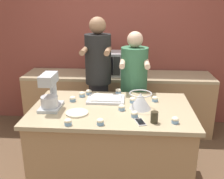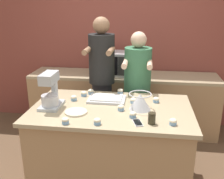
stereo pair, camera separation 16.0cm
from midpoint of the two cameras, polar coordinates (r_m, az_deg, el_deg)
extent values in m
cube|color=brown|center=(4.18, 0.51, 10.70)|extent=(10.00, 0.06, 2.70)
cube|color=#A87F56|center=(2.91, -1.69, -12.51)|extent=(1.58, 0.93, 0.85)
cube|color=tan|center=(2.70, -1.78, -4.37)|extent=(1.64, 0.99, 0.04)
cube|color=#A87F56|center=(4.08, 0.16, -2.98)|extent=(2.80, 0.60, 0.85)
cube|color=tan|center=(3.94, 0.17, 3.04)|extent=(2.80, 0.60, 0.04)
cylinder|color=#232328|center=(3.57, -4.13, -5.63)|extent=(0.26, 0.26, 0.93)
cylinder|color=black|center=(3.33, -4.44, 6.61)|extent=(0.33, 0.33, 0.62)
sphere|color=#936B4C|center=(3.26, -4.62, 13.73)|extent=(0.21, 0.21, 0.21)
cylinder|color=#936B4C|center=(3.16, -7.49, 8.42)|extent=(0.06, 0.34, 0.06)
cylinder|color=#936B4C|center=(3.12, -2.39, 8.42)|extent=(0.06, 0.34, 0.06)
cylinder|color=#33384C|center=(3.56, 3.26, -6.61)|extent=(0.26, 0.26, 0.83)
cylinder|color=#38704C|center=(3.32, 3.48, 4.31)|extent=(0.34, 0.34, 0.56)
sphere|color=#DBB293|center=(3.25, 3.62, 10.82)|extent=(0.20, 0.20, 0.20)
cylinder|color=#DBB293|center=(3.13, 0.83, 5.73)|extent=(0.06, 0.34, 0.06)
cylinder|color=#DBB293|center=(3.13, 6.13, 5.62)|extent=(0.06, 0.34, 0.06)
cube|color=#B2B7BC|center=(2.77, -14.74, -3.66)|extent=(0.20, 0.30, 0.03)
cylinder|color=#B2B7BC|center=(2.82, -14.23, -0.30)|extent=(0.07, 0.07, 0.23)
cube|color=#B2B7BC|center=(2.66, -15.36, 2.20)|extent=(0.13, 0.26, 0.10)
cylinder|color=#BCBCC1|center=(2.71, -15.10, -2.59)|extent=(0.17, 0.17, 0.11)
cone|color=#BCBCC1|center=(2.65, 4.48, -2.46)|extent=(0.22, 0.22, 0.17)
torus|color=#BCBCC1|center=(2.63, 4.52, -0.85)|extent=(0.23, 0.23, 0.01)
cube|color=#BCBCC1|center=(2.89, -2.93, -2.16)|extent=(0.40, 0.28, 0.02)
cube|color=white|center=(2.88, -2.93, -1.79)|extent=(0.33, 0.22, 0.02)
cube|color=#B7B7BC|center=(3.91, -2.56, 5.75)|extent=(0.48, 0.37, 0.34)
cube|color=black|center=(3.73, -3.55, 5.12)|extent=(0.33, 0.01, 0.27)
cube|color=#2D2D2D|center=(3.71, -0.21, 5.07)|extent=(0.10, 0.01, 0.27)
cube|color=silver|center=(2.38, 4.24, -7.11)|extent=(0.11, 0.16, 0.01)
cube|color=black|center=(2.38, 4.24, -6.99)|extent=(0.10, 0.14, 0.00)
cylinder|color=#332D1E|center=(2.37, 7.29, -6.03)|extent=(0.07, 0.07, 0.10)
cylinder|color=beige|center=(2.58, -9.41, -5.07)|extent=(0.22, 0.22, 0.02)
cylinder|color=#759EC6|center=(3.02, -8.04, -1.31)|extent=(0.06, 0.06, 0.03)
ellipsoid|color=beige|center=(3.01, -8.07, -0.85)|extent=(0.07, 0.07, 0.04)
cylinder|color=#759EC6|center=(2.62, 0.37, -4.24)|extent=(0.06, 0.06, 0.03)
ellipsoid|color=beige|center=(2.62, 0.37, -3.73)|extent=(0.07, 0.07, 0.04)
cylinder|color=#759EC6|center=(2.82, 2.89, -2.58)|extent=(0.06, 0.06, 0.03)
ellipsoid|color=beige|center=(2.81, 2.90, -2.10)|extent=(0.07, 0.07, 0.04)
cylinder|color=#759EC6|center=(2.88, 7.76, -2.30)|extent=(0.06, 0.06, 0.03)
ellipsoid|color=beige|center=(2.87, 7.78, -1.83)|extent=(0.07, 0.07, 0.04)
cylinder|color=#759EC6|center=(2.90, -10.13, -2.30)|extent=(0.06, 0.06, 0.03)
ellipsoid|color=beige|center=(2.89, -10.16, -1.83)|extent=(0.07, 0.07, 0.04)
cylinder|color=#759EC6|center=(3.09, -0.12, -0.63)|extent=(0.06, 0.06, 0.03)
ellipsoid|color=beige|center=(3.08, -0.12, -0.18)|extent=(0.07, 0.07, 0.04)
cylinder|color=#759EC6|center=(2.48, 3.08, -5.70)|extent=(0.06, 0.06, 0.03)
ellipsoid|color=beige|center=(2.47, 3.09, -5.17)|extent=(0.07, 0.07, 0.04)
cylinder|color=#759EC6|center=(2.37, -11.48, -7.28)|extent=(0.06, 0.06, 0.03)
ellipsoid|color=beige|center=(2.36, -11.52, -6.72)|extent=(0.07, 0.07, 0.04)
cylinder|color=#759EC6|center=(3.08, -6.56, -0.83)|extent=(0.06, 0.06, 0.03)
ellipsoid|color=beige|center=(3.07, -6.57, -0.39)|extent=(0.07, 0.07, 0.04)
cylinder|color=#759EC6|center=(2.34, -4.53, -7.34)|extent=(0.06, 0.06, 0.03)
ellipsoid|color=beige|center=(2.33, -4.54, -6.77)|extent=(0.07, 0.07, 0.04)
cylinder|color=#759EC6|center=(2.41, 11.72, -6.87)|extent=(0.06, 0.06, 0.03)
ellipsoid|color=beige|center=(2.40, 11.76, -6.32)|extent=(0.07, 0.07, 0.04)
camera|label=1|loc=(0.08, -91.71, -0.58)|focal=42.00mm
camera|label=2|loc=(0.08, 88.29, 0.58)|focal=42.00mm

